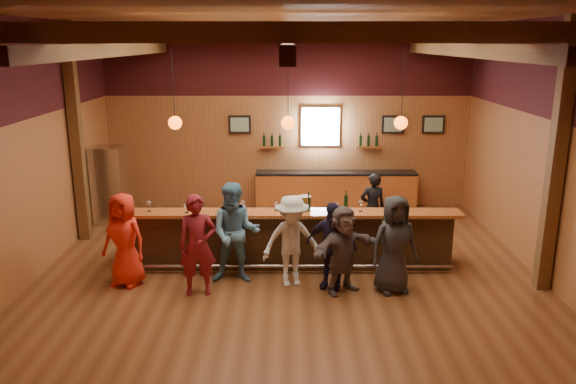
# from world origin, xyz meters

# --- Properties ---
(room) EXTENTS (9.04, 9.00, 4.52)m
(room) POSITION_xyz_m (0.00, 0.06, 3.21)
(room) COLOR brown
(room) RESTS_ON ground
(bar_counter) EXTENTS (6.30, 1.07, 1.11)m
(bar_counter) POSITION_xyz_m (0.02, 0.15, 0.52)
(bar_counter) COLOR black
(bar_counter) RESTS_ON ground
(back_bar_cabinet) EXTENTS (4.00, 0.52, 0.95)m
(back_bar_cabinet) POSITION_xyz_m (1.20, 3.72, 0.48)
(back_bar_cabinet) COLOR #9C481C
(back_bar_cabinet) RESTS_ON ground
(window) EXTENTS (0.95, 0.09, 0.95)m
(window) POSITION_xyz_m (0.80, 3.95, 2.05)
(window) COLOR silver
(window) RESTS_ON room
(framed_pictures) EXTENTS (5.35, 0.05, 0.45)m
(framed_pictures) POSITION_xyz_m (1.67, 3.94, 2.10)
(framed_pictures) COLOR black
(framed_pictures) RESTS_ON room
(wine_shelves) EXTENTS (3.00, 0.18, 0.30)m
(wine_shelves) POSITION_xyz_m (0.80, 3.88, 1.62)
(wine_shelves) COLOR #9C481C
(wine_shelves) RESTS_ON room
(pendant_lights) EXTENTS (4.24, 0.24, 1.37)m
(pendant_lights) POSITION_xyz_m (0.00, 0.00, 2.71)
(pendant_lights) COLOR black
(pendant_lights) RESTS_ON room
(stainless_fridge) EXTENTS (0.70, 0.70, 1.80)m
(stainless_fridge) POSITION_xyz_m (-4.10, 2.60, 0.90)
(stainless_fridge) COLOR silver
(stainless_fridge) RESTS_ON ground
(customer_orange) EXTENTS (0.93, 0.75, 1.64)m
(customer_orange) POSITION_xyz_m (-2.80, -0.86, 0.82)
(customer_orange) COLOR red
(customer_orange) RESTS_ON ground
(customer_redvest) EXTENTS (0.68, 0.50, 1.71)m
(customer_redvest) POSITION_xyz_m (-1.49, -1.23, 0.86)
(customer_redvest) COLOR maroon
(customer_redvest) RESTS_ON ground
(customer_denim) EXTENTS (0.88, 0.69, 1.79)m
(customer_denim) POSITION_xyz_m (-0.91, -0.73, 0.89)
(customer_denim) COLOR #5489A8
(customer_denim) RESTS_ON ground
(customer_white) EXTENTS (1.16, 0.85, 1.60)m
(customer_white) POSITION_xyz_m (0.07, -0.88, 0.80)
(customer_white) COLOR silver
(customer_white) RESTS_ON ground
(customer_navy) EXTENTS (0.97, 0.67, 1.53)m
(customer_navy) POSITION_xyz_m (0.73, -0.99, 0.76)
(customer_navy) COLOR black
(customer_navy) RESTS_ON ground
(customer_brown) EXTENTS (1.41, 1.15, 1.51)m
(customer_brown) POSITION_xyz_m (0.92, -1.16, 0.75)
(customer_brown) COLOR #594947
(customer_brown) RESTS_ON ground
(customer_dark) EXTENTS (0.92, 0.72, 1.67)m
(customer_dark) POSITION_xyz_m (1.77, -1.13, 0.84)
(customer_dark) COLOR #272729
(customer_dark) RESTS_ON ground
(bartender) EXTENTS (0.58, 0.42, 1.47)m
(bartender) POSITION_xyz_m (1.77, 1.32, 0.74)
(bartender) COLOR black
(bartender) RESTS_ON ground
(ice_bucket) EXTENTS (0.24, 0.24, 0.26)m
(ice_bucket) POSITION_xyz_m (0.30, -0.05, 1.24)
(ice_bucket) COLOR brown
(ice_bucket) RESTS_ON bar_counter
(bottle_a) EXTENTS (0.08, 0.08, 0.35)m
(bottle_a) POSITION_xyz_m (0.37, -0.11, 1.25)
(bottle_a) COLOR black
(bottle_a) RESTS_ON bar_counter
(bottle_b) EXTENTS (0.08, 0.08, 0.35)m
(bottle_b) POSITION_xyz_m (1.06, -0.02, 1.25)
(bottle_b) COLOR black
(bottle_b) RESTS_ON bar_counter
(glass_a) EXTENTS (0.09, 0.09, 0.20)m
(glass_a) POSITION_xyz_m (-2.52, -0.16, 1.25)
(glass_a) COLOR silver
(glass_a) RESTS_ON bar_counter
(glass_b) EXTENTS (0.08, 0.08, 0.18)m
(glass_b) POSITION_xyz_m (-1.83, -0.24, 1.24)
(glass_b) COLOR silver
(glass_b) RESTS_ON bar_counter
(glass_c) EXTENTS (0.08, 0.08, 0.19)m
(glass_c) POSITION_xyz_m (-1.72, -0.18, 1.25)
(glass_c) COLOR silver
(glass_c) RESTS_ON bar_counter
(glass_d) EXTENTS (0.09, 0.09, 0.20)m
(glass_d) POSITION_xyz_m (-0.82, -0.14, 1.25)
(glass_d) COLOR silver
(glass_d) RESTS_ON bar_counter
(glass_e) EXTENTS (0.08, 0.08, 0.18)m
(glass_e) POSITION_xyz_m (-0.21, -0.13, 1.24)
(glass_e) COLOR silver
(glass_e) RESTS_ON bar_counter
(glass_f) EXTENTS (0.08, 0.08, 0.18)m
(glass_f) POSITION_xyz_m (0.89, -0.24, 1.24)
(glass_f) COLOR silver
(glass_f) RESTS_ON bar_counter
(glass_g) EXTENTS (0.09, 0.09, 0.20)m
(glass_g) POSITION_xyz_m (1.32, -0.16, 1.25)
(glass_g) COLOR silver
(glass_g) RESTS_ON bar_counter
(glass_h) EXTENTS (0.08, 0.08, 0.19)m
(glass_h) POSITION_xyz_m (2.06, -0.12, 1.24)
(glass_h) COLOR silver
(glass_h) RESTS_ON bar_counter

